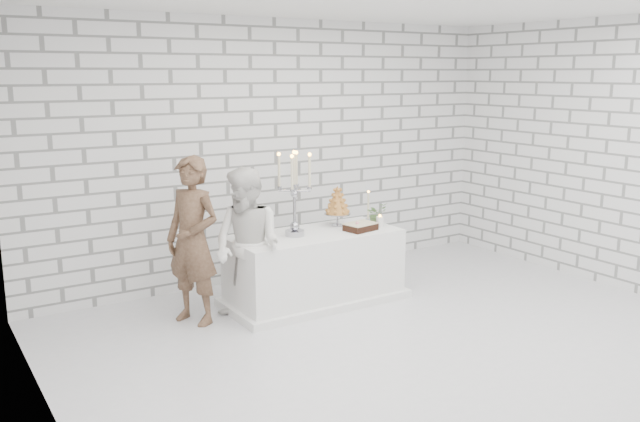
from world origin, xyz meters
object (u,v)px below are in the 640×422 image
at_px(bride, 248,247).
at_px(croquembouche, 337,206).
at_px(cake_table, 315,267).
at_px(groom, 193,241).
at_px(candelabra, 294,194).

height_order(bride, croquembouche, bride).
bearing_deg(croquembouche, cake_table, -158.90).
bearing_deg(groom, cake_table, 56.43).
xyz_separation_m(cake_table, croquembouche, (0.38, 0.15, 0.60)).
bearing_deg(bride, croquembouche, 80.40).
distance_m(cake_table, candelabra, 0.85).
xyz_separation_m(cake_table, groom, (-1.30, 0.12, 0.44)).
xyz_separation_m(bride, candelabra, (0.62, 0.17, 0.43)).
bearing_deg(croquembouche, bride, -165.74).
distance_m(candelabra, croquembouche, 0.67).
xyz_separation_m(groom, bride, (0.44, -0.29, -0.06)).
bearing_deg(candelabra, cake_table, -1.46).
distance_m(cake_table, bride, 0.96).
relative_size(candelabra, croquembouche, 1.98).
relative_size(bride, candelabra, 1.73).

